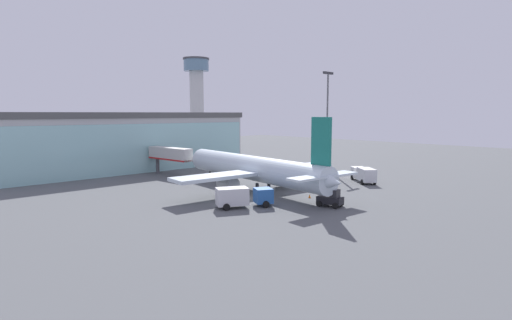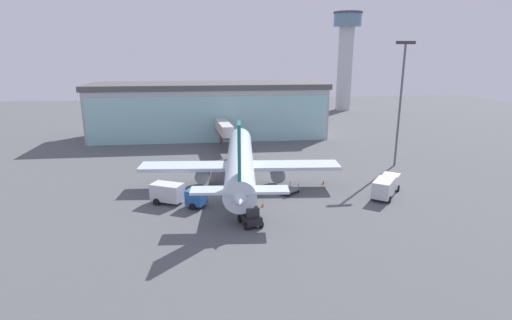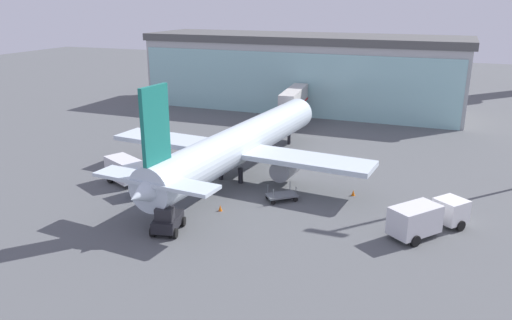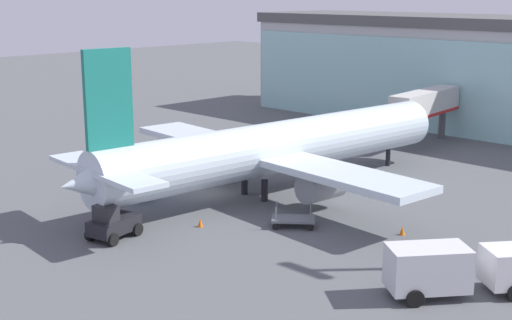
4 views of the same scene
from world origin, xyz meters
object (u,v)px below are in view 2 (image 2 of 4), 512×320
apron_light_mast (401,95)px  safety_cone_nose (263,205)px  control_tower (346,52)px  pushback_tug (251,217)px  safety_cone_wingtip (323,182)px  catering_truck (177,194)px  baggage_cart (289,190)px  jet_bridge (224,129)px  airplane (240,162)px  fuel_truck (386,186)px

apron_light_mast → safety_cone_nose: (-25.62, -15.99, -11.93)m
safety_cone_nose → control_tower: bearing=64.4°
pushback_tug → safety_cone_wingtip: bearing=-56.3°
catering_truck → baggage_cart: size_ratio=2.36×
control_tower → jet_bridge: bearing=-129.8°
jet_bridge → airplane: (1.07, -23.25, -0.61)m
pushback_tug → safety_cone_nose: size_ratio=6.39×
airplane → safety_cone_wingtip: bearing=-91.1°
control_tower → safety_cone_nose: (-40.67, -85.02, -18.99)m
airplane → pushback_tug: size_ratio=10.08×
apron_light_mast → pushback_tug: (-27.83, -21.30, -11.23)m
jet_bridge → safety_cone_nose: (3.07, -32.55, -3.82)m
jet_bridge → baggage_cart: bearing=-170.6°
jet_bridge → apron_light_mast: apron_light_mast is taller
fuel_truck → pushback_tug: 20.71m
airplane → apron_light_mast: bearing=-70.8°
jet_bridge → fuel_truck: bearing=-151.8°
catering_truck → fuel_truck: bearing=25.5°
jet_bridge → pushback_tug: (0.86, -37.86, -3.12)m
fuel_truck → safety_cone_nose: (-17.26, -1.74, -1.19)m
safety_cone_nose → safety_cone_wingtip: same height
jet_bridge → safety_cone_wingtip: 28.38m
control_tower → safety_cone_nose: 96.14m
apron_light_mast → baggage_cart: (-21.27, -11.73, -11.70)m
baggage_cart → safety_cone_nose: bearing=4.9°
jet_bridge → catering_truck: size_ratio=1.52×
apron_light_mast → fuel_truck: size_ratio=2.94×
jet_bridge → pushback_tug: bearing=176.0°
fuel_truck → safety_cone_wingtip: size_ratio=12.89×
apron_light_mast → catering_truck: apron_light_mast is taller
jet_bridge → catering_truck: (-7.83, -30.24, -2.63)m
pushback_tug → control_tower: bearing=-37.9°
airplane → baggage_cart: 8.64m
baggage_cart → safety_cone_wingtip: (6.03, 3.59, -0.23)m
airplane → safety_cone_wingtip: size_ratio=64.39×
airplane → pushback_tug: airplane is taller
apron_light_mast → safety_cone_wingtip: bearing=-151.9°
control_tower → fuel_truck: control_tower is taller
catering_truck → pushback_tug: (8.70, -7.62, -0.49)m
fuel_truck → jet_bridge: bearing=71.8°
jet_bridge → airplane: 23.28m
baggage_cart → pushback_tug: 11.61m
control_tower → pushback_tug: control_tower is taller
catering_truck → control_tower: bearing=84.7°
control_tower → baggage_cart: 90.52m
jet_bridge → apron_light_mast: bearing=-125.3°
catering_truck → jet_bridge: bearing=102.1°
airplane → catering_truck: airplane is taller
fuel_truck → apron_light_mast: bearing=8.0°
airplane → catering_truck: (-8.90, -6.99, -2.02)m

